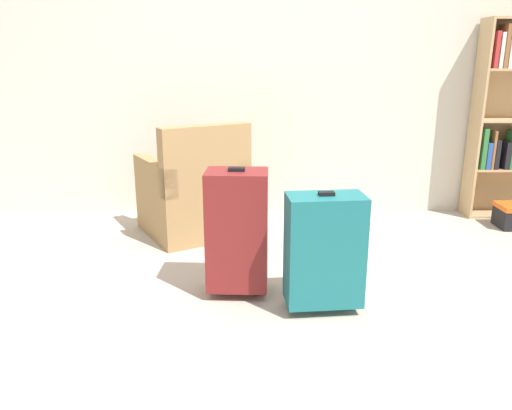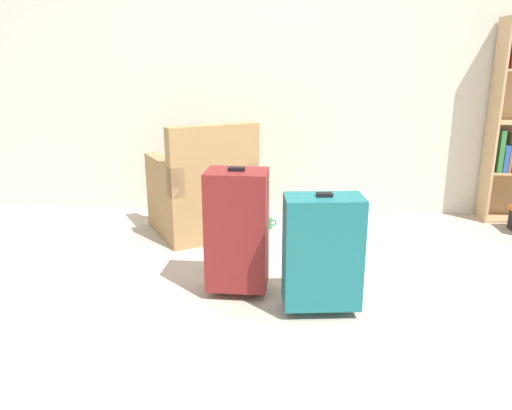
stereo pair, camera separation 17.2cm
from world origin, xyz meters
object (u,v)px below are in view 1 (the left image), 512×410
(mug, at_px, (258,223))
(suitcase_dark_red, at_px, (237,230))
(armchair, at_px, (194,196))
(suitcase_teal, at_px, (324,250))

(mug, bearing_deg, suitcase_dark_red, -96.76)
(armchair, height_order, suitcase_teal, armchair)
(armchair, bearing_deg, mug, 12.61)
(suitcase_dark_red, bearing_deg, suitcase_teal, -23.61)
(armchair, bearing_deg, suitcase_dark_red, -70.93)
(armchair, relative_size, suitcase_dark_red, 1.24)
(suitcase_teal, bearing_deg, armchair, 123.52)
(armchair, distance_m, suitcase_dark_red, 1.14)
(mug, distance_m, suitcase_teal, 1.48)
(suitcase_dark_red, distance_m, suitcase_teal, 0.53)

